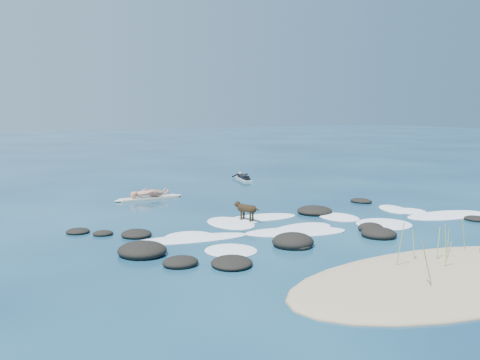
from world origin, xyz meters
TOP-DOWN VIEW (x-y plane):
  - ground at (0.00, 0.00)m, footprint 160.00×160.00m
  - sand_dune at (0.00, -8.20)m, footprint 9.00×4.40m
  - dune_grass at (0.78, -7.85)m, footprint 3.76×1.93m
  - reef_rocks at (-1.74, -2.60)m, footprint 14.16×7.09m
  - breaking_foam at (0.53, -1.77)m, footprint 13.98×5.43m
  - standing_surfer_rig at (-2.73, 6.12)m, footprint 3.22×0.68m
  - paddling_surfer_rig at (4.15, 9.82)m, footprint 1.09×2.20m
  - dog at (-1.19, -0.17)m, footprint 0.60×1.10m

SIDE VIEW (x-z plane):
  - ground at x=0.00m, z-range 0.00..0.00m
  - sand_dune at x=0.00m, z-range -0.30..0.30m
  - breaking_foam at x=0.53m, z-range -0.05..0.07m
  - reef_rocks at x=-1.74m, z-range -0.16..0.36m
  - paddling_surfer_rig at x=4.15m, z-range -0.06..0.32m
  - dog at x=-1.19m, z-range 0.12..0.86m
  - dune_grass at x=0.78m, z-range 0.01..1.25m
  - standing_surfer_rig at x=-2.73m, z-range -0.19..1.64m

